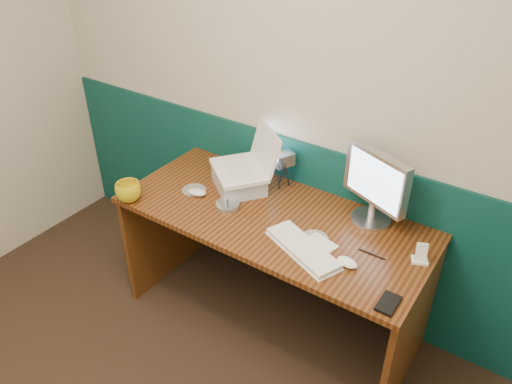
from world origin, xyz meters
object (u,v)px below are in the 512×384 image
Objects in this scene: desk at (271,271)px; laptop at (238,150)px; monitor at (375,189)px; mug at (128,192)px; camcorder at (283,170)px; keyboard at (303,249)px.

laptop is (-0.30, 0.12, 0.61)m from desk.
mug is (-1.13, -0.55, -0.13)m from monitor.
desk is 0.74m from monitor.
camcorder is (-0.11, 0.27, 0.48)m from desk.
mug is (-0.70, -0.31, 0.43)m from desk.
desk is 0.50m from keyboard.
camcorder is at bearing 44.18° from mug.
desk is 4.29× the size of monitor.
mug is at bearing -95.87° from laptop.
keyboard is at bearing -31.02° from desk.
keyboard is at bearing 11.17° from laptop.
camcorder is (-0.53, 0.03, -0.08)m from monitor.
camcorder is (0.59, 0.58, 0.05)m from mug.
camcorder is at bearing 111.66° from desk.
camcorder is at bearing -160.13° from monitor.
laptop is at bearing 158.23° from desk.
monitor reaches higher than camcorder.
monitor is at bearing 90.98° from keyboard.
camcorder is (-0.37, 0.43, 0.09)m from keyboard.
monitor is 0.54m from camcorder.
camcorder reaches higher than desk.
desk is at bearing 23.89° from mug.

